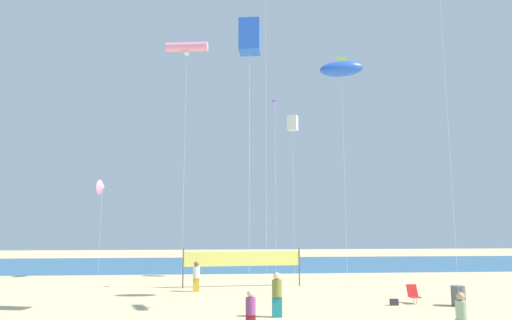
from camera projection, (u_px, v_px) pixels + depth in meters
ocean_band at (241, 264)px, 45.95m from camera, size 120.00×20.00×0.01m
beachgoer_sage_shirt at (462, 316)px, 14.78m from camera, size 0.36×0.36×1.59m
beachgoer_white_shirt at (196, 275)px, 26.33m from camera, size 0.39×0.39×1.72m
beachgoer_olive_shirt at (277, 293)px, 18.93m from camera, size 0.42×0.42×1.82m
beachgoer_plum_shirt at (251, 311)px, 15.74m from camera, size 0.35×0.35×1.53m
folding_beach_chair at (413, 294)px, 22.29m from camera, size 0.52×0.65×0.89m
trash_barrel at (458, 296)px, 21.52m from camera, size 0.65×0.65×0.93m
volleyball_net at (243, 260)px, 28.52m from camera, size 7.43×0.73×2.40m
beach_handbag at (394, 302)px, 21.65m from camera, size 0.38×0.19×0.30m
kite_blue_box at (250, 37)px, 20.62m from camera, size 1.06×1.06×13.03m
kite_pink_delta at (102, 187)px, 34.12m from camera, size 0.60×1.20×7.25m
kite_white_box at (293, 123)px, 34.37m from camera, size 0.91×0.91×12.09m
kite_violet_diamond at (275, 109)px, 28.07m from camera, size 0.53×0.53×11.67m
kite_pink_tube at (187, 48)px, 26.80m from camera, size 2.53×0.91×14.54m
kite_blue_inflatable at (341, 69)px, 24.51m from camera, size 2.47×0.85×12.85m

